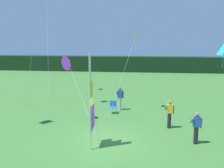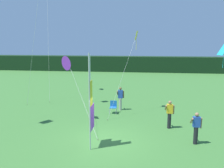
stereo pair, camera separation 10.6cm
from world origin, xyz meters
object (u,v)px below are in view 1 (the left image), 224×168
at_px(person_far_left, 169,113).
at_px(kite_yellow_diamond_1, 134,41).
at_px(kite_purple_delta_4, 68,63).
at_px(kite_cyan_diamond_5, 224,51).
at_px(banner_flag, 91,103).
at_px(person_mid_field, 196,127).
at_px(folding_chair, 113,106).
at_px(person_near_banner, 120,98).

distance_m(person_far_left, kite_yellow_diamond_1, 6.04).
height_order(kite_purple_delta_4, kite_cyan_diamond_5, kite_cyan_diamond_5).
bearing_deg(banner_flag, person_mid_field, 10.99).
distance_m(person_far_left, folding_chair, 4.61).
xyz_separation_m(person_near_banner, kite_yellow_diamond_1, (0.99, 0.13, 4.20)).
xyz_separation_m(person_far_left, folding_chair, (-3.71, 2.70, -0.40)).
height_order(person_near_banner, kite_cyan_diamond_5, kite_cyan_diamond_5).
xyz_separation_m(person_mid_field, kite_yellow_diamond_1, (-3.38, 5.80, 4.25)).
bearing_deg(kite_cyan_diamond_5, kite_purple_delta_4, -176.14).
xyz_separation_m(folding_chair, kite_cyan_diamond_5, (7.00, -1.25, 4.05)).
relative_size(banner_flag, person_far_left, 2.75).
xyz_separation_m(banner_flag, kite_yellow_diamond_1, (1.83, 6.81, 2.90)).
relative_size(banner_flag, person_mid_field, 2.81).
xyz_separation_m(person_mid_field, folding_chair, (-4.82, 4.85, -0.38)).
distance_m(banner_flag, kite_cyan_diamond_5, 9.01).
bearing_deg(kite_yellow_diamond_1, folding_chair, -146.29).
relative_size(folding_chair, kite_cyan_diamond_5, 0.17).
xyz_separation_m(person_far_left, kite_cyan_diamond_5, (3.28, 1.45, 3.65)).
bearing_deg(folding_chair, person_mid_field, -45.18).
bearing_deg(person_far_left, banner_flag, -142.44).
bearing_deg(kite_cyan_diamond_5, person_mid_field, -121.24).
relative_size(person_near_banner, kite_cyan_diamond_5, 0.34).
xyz_separation_m(person_far_left, kite_purple_delta_4, (-6.39, 0.80, 2.89)).
distance_m(banner_flag, person_near_banner, 6.86).
bearing_deg(kite_purple_delta_4, person_mid_field, -21.42).
bearing_deg(person_far_left, kite_cyan_diamond_5, 23.82).
xyz_separation_m(folding_chair, kite_yellow_diamond_1, (1.43, 0.96, 4.63)).
height_order(person_near_banner, kite_yellow_diamond_1, kite_yellow_diamond_1).
height_order(kite_yellow_diamond_1, kite_purple_delta_4, kite_yellow_diamond_1).
relative_size(kite_yellow_diamond_1, kite_cyan_diamond_5, 1.14).
xyz_separation_m(kite_yellow_diamond_1, kite_cyan_diamond_5, (5.56, -2.21, -0.58)).
bearing_deg(person_far_left, person_mid_field, -62.77).
distance_m(person_near_banner, kite_cyan_diamond_5, 7.77).
relative_size(person_near_banner, kite_yellow_diamond_1, 0.30).
height_order(banner_flag, folding_chair, banner_flag).
height_order(person_mid_field, folding_chair, person_mid_field).
relative_size(kite_yellow_diamond_1, kite_purple_delta_4, 1.37).
bearing_deg(person_mid_field, kite_cyan_diamond_5, 58.76).
bearing_deg(folding_chair, kite_purple_delta_4, -144.60).
bearing_deg(kite_purple_delta_4, person_near_banner, 41.12).
height_order(person_far_left, kite_cyan_diamond_5, kite_cyan_diamond_5).
bearing_deg(kite_purple_delta_4, kite_cyan_diamond_5, 3.86).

